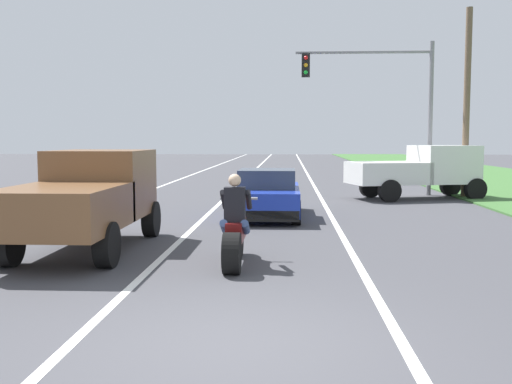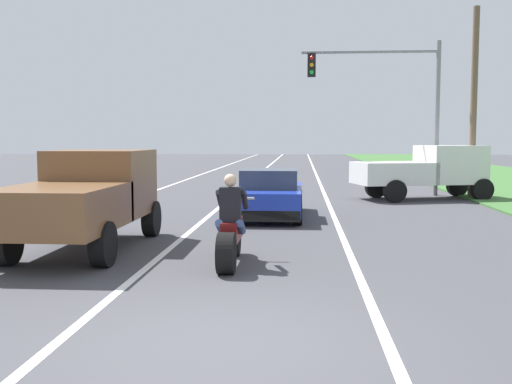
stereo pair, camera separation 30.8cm
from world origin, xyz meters
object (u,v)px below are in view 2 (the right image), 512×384
(motorcycle_with_rider, at_px, (230,233))
(pickup_truck_left_lane_brown, at_px, (87,195))
(pickup_truck_right_shoulder_white, at_px, (427,169))
(traffic_light_mast_near, at_px, (393,92))
(sports_car_blue, at_px, (270,195))

(motorcycle_with_rider, xyz_separation_m, pickup_truck_left_lane_brown, (-3.07, 1.40, 0.51))
(pickup_truck_right_shoulder_white, height_order, traffic_light_mast_near, traffic_light_mast_near)
(pickup_truck_right_shoulder_white, xyz_separation_m, traffic_light_mast_near, (-1.05, 1.46, 2.94))
(sports_car_blue, height_order, pickup_truck_left_lane_brown, pickup_truck_left_lane_brown)
(motorcycle_with_rider, relative_size, pickup_truck_left_lane_brown, 0.46)
(traffic_light_mast_near, bearing_deg, pickup_truck_left_lane_brown, -122.77)
(pickup_truck_right_shoulder_white, distance_m, traffic_light_mast_near, 3.45)
(sports_car_blue, height_order, pickup_truck_right_shoulder_white, pickup_truck_right_shoulder_white)
(sports_car_blue, bearing_deg, pickup_truck_right_shoulder_white, 44.94)
(pickup_truck_left_lane_brown, bearing_deg, sports_car_blue, 57.06)
(pickup_truck_left_lane_brown, relative_size, traffic_light_mast_near, 0.80)
(motorcycle_with_rider, distance_m, pickup_truck_left_lane_brown, 3.41)
(pickup_truck_right_shoulder_white, relative_size, traffic_light_mast_near, 0.86)
(motorcycle_with_rider, height_order, pickup_truck_left_lane_brown, pickup_truck_left_lane_brown)
(motorcycle_with_rider, relative_size, traffic_light_mast_near, 0.37)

